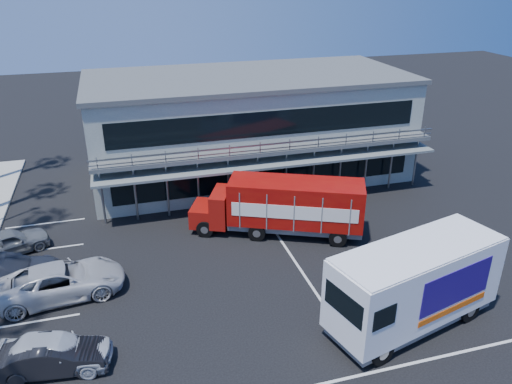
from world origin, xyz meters
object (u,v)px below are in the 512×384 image
object	(u,v)px
red_truck	(284,205)
white_van	(415,284)
parked_car_b	(54,357)
parked_car_a	(54,352)

from	to	relation	value
red_truck	white_van	distance (m)	9.47
parked_car_b	parked_car_a	bearing A→B (deg)	6.63
parked_car_a	parked_car_b	distance (m)	0.21
white_van	parked_car_a	distance (m)	14.68
red_truck	parked_car_a	world-z (taller)	red_truck
red_truck	parked_car_b	bearing A→B (deg)	-122.41
red_truck	white_van	world-z (taller)	white_van
red_truck	parked_car_a	xyz separation A→B (m)	(-11.89, -7.58, -1.06)
red_truck	parked_car_a	distance (m)	14.14
white_van	parked_car_a	world-z (taller)	white_van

